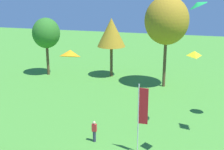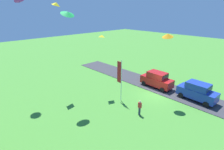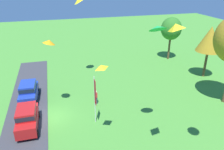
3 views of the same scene
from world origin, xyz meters
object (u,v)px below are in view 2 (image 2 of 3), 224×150
Objects in this scene: car_suv_by_flagpole at (197,91)px; kite_diamond_topmost at (57,4)px; car_suv_mid_row at (157,79)px; kite_diamond_high_left at (102,36)px; flag_banner at (120,75)px; kite_delta_over_trees at (168,35)px; person_on_lawn at (140,108)px; kite_delta_trailing_tail at (68,13)px.

car_suv_by_flagpole is 20.12m from kite_diamond_topmost.
car_suv_mid_row is 10.15m from kite_diamond_high_left.
kite_delta_over_trees is (-3.59, -3.79, 4.71)m from flag_banner.
kite_delta_over_trees is at bearing -145.90° from kite_diamond_topmost.
kite_diamond_topmost is at bearing 34.10° from kite_delta_over_trees.
person_on_lawn is 1.40× the size of kite_delta_over_trees.
kite_diamond_high_left reaches higher than car_suv_mid_row.
kite_delta_over_trees is at bearing -129.42° from kite_delta_trailing_tail.
kite_delta_trailing_tail is (9.91, 11.43, 9.11)m from car_suv_by_flagpole.
car_suv_by_flagpole is 3.83× the size of kite_delta_over_trees.
person_on_lawn is at bearing -166.24° from kite_diamond_topmost.
person_on_lawn is 1.99× the size of kite_diamond_high_left.
kite_diamond_high_left is (3.25, -0.04, 4.29)m from flag_banner.
kite_delta_trailing_tail is 1.65× the size of kite_diamond_high_left.
kite_delta_over_trees is at bearing 45.42° from car_suv_by_flagpole.
car_suv_mid_row is (5.66, 0.24, 0.00)m from car_suv_by_flagpole.
car_suv_mid_row is at bearing -122.74° from kite_diamond_high_left.
car_suv_by_flagpole is at bearing -133.98° from flag_banner.
kite_diamond_topmost reaches higher than kite_delta_trailing_tail.
kite_delta_over_trees is at bearing 131.25° from car_suv_mid_row.
kite_diamond_topmost is (11.02, 2.70, 10.47)m from person_on_lawn.
flag_banner is 6.15× the size of kite_diamond_high_left.
person_on_lawn is at bearing 69.53° from car_suv_by_flagpole.
kite_diamond_topmost reaches higher than kite_delta_over_trees.
car_suv_by_flagpole is 5.44× the size of kite_diamond_high_left.
kite_delta_trailing_tail reaches higher than car_suv_by_flagpole.
kite_delta_trailing_tail is at bearing 90.36° from kite_diamond_high_left.
flag_banner is 5.38m from kite_diamond_high_left.
kite_delta_trailing_tail reaches higher than car_suv_mid_row.
kite_delta_trailing_tail is at bearing 50.58° from kite_delta_over_trees.
flag_banner is 7.03m from kite_delta_over_trees.
kite_diamond_high_left reaches higher than car_suv_by_flagpole.
kite_delta_over_trees is (3.11, 3.15, 6.77)m from car_suv_by_flagpole.
flag_banner is at bearing -153.92° from kite_diamond_topmost.
flag_banner reaches higher than person_on_lawn.
car_suv_mid_row is 7.09m from flag_banner.
flag_banner is (6.70, 6.94, 2.06)m from car_suv_by_flagpole.
kite_delta_over_trees reaches higher than kite_diamond_high_left.
kite_diamond_topmost is (13.92, 10.48, 10.05)m from car_suv_by_flagpole.
car_suv_by_flagpole is 4.31× the size of kite_diamond_topmost.
kite_diamond_high_left is at bearing -89.64° from kite_delta_trailing_tail.
kite_delta_trailing_tail is 10.97m from kite_delta_over_trees.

